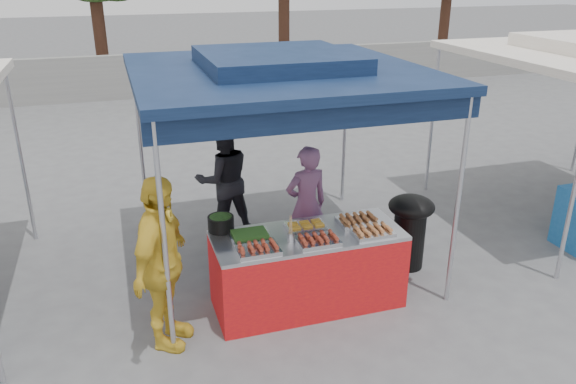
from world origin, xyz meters
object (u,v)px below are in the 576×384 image
object	(u,v)px
wok_burner	(410,225)
cooking_pot	(221,223)
vendor_table	(308,269)
vendor_woman	(306,205)
customer_person	(162,265)
helper_man	(224,180)

from	to	relation	value
wok_burner	cooking_pot	bearing A→B (deg)	-170.46
vendor_table	cooking_pot	size ratio (longest dim) A/B	7.25
vendor_woman	customer_person	distance (m)	2.18
vendor_table	customer_person	bearing A→B (deg)	-171.16
cooking_pot	customer_person	bearing A→B (deg)	-138.86
vendor_table	customer_person	xyz separation A→B (m)	(-1.53, -0.24, 0.45)
cooking_pot	helper_man	world-z (taller)	helper_man
cooking_pot	vendor_woman	world-z (taller)	vendor_woman
vendor_woman	vendor_table	bearing A→B (deg)	64.31
vendor_table	vendor_woman	distance (m)	1.03
cooking_pot	customer_person	distance (m)	0.90
helper_man	vendor_table	bearing A→B (deg)	99.08
vendor_woman	helper_man	size ratio (longest dim) A/B	0.94
cooking_pot	helper_man	bearing A→B (deg)	77.61
vendor_table	wok_burner	xyz separation A→B (m)	(1.45, 0.42, 0.12)
cooking_pot	wok_burner	xyz separation A→B (m)	(2.30, 0.06, -0.38)
wok_burner	vendor_woman	size ratio (longest dim) A/B	0.62
helper_man	customer_person	distance (m)	2.44
wok_burner	vendor_table	bearing A→B (deg)	-155.98
vendor_woman	customer_person	xyz separation A→B (m)	(-1.84, -1.17, 0.12)
vendor_table	helper_man	distance (m)	2.07
vendor_woman	customer_person	size ratio (longest dim) A/B	0.86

